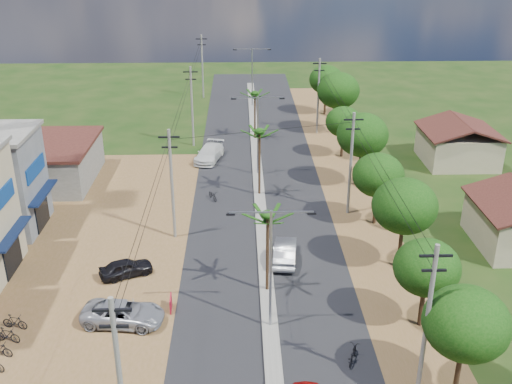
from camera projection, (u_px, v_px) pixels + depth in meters
ground at (270, 327)px, 36.98m from camera, size 160.00×160.00×0.00m
road at (261, 219)px, 50.69m from camera, size 12.00×110.00×0.04m
median at (260, 203)px, 53.40m from camera, size 1.00×90.00×0.18m
dirt_lot_west at (61, 264)px, 43.90m from camera, size 18.00×46.00×0.04m
dirt_shoulder_east at (361, 218)px, 50.90m from camera, size 5.00×90.00×0.03m
low_shed at (40, 162)px, 57.60m from camera, size 10.40×10.40×3.95m
house_east_far at (459, 140)px, 62.15m from camera, size 7.60×7.50×4.60m
tree_east_a at (466, 323)px, 29.92m from camera, size 4.40×4.40×6.37m
tree_east_b at (427, 268)px, 35.55m from camera, size 4.00×4.00×5.83m
tree_east_c at (405, 206)px, 41.66m from camera, size 4.60×4.60×6.83m
tree_east_d at (378, 175)px, 48.26m from camera, size 4.20×4.20×6.13m
tree_east_e at (362, 135)px, 55.28m from camera, size 4.80×4.80×7.14m
tree_east_f at (343, 122)px, 63.07m from camera, size 3.80×3.80×5.52m
tree_east_g at (338, 90)px, 69.86m from camera, size 5.00×5.00×7.38m
tree_east_h at (326, 80)px, 77.41m from camera, size 4.40×4.40×6.52m
palm_median_near at (268, 218)px, 38.40m from camera, size 2.00×2.00×6.15m
palm_median_mid at (260, 134)px, 52.88m from camera, size 2.00×2.00×6.55m
palm_median_far at (255, 95)px, 67.77m from camera, size 2.00×2.00×5.85m
streetlight_near at (271, 260)px, 35.04m from camera, size 5.10×0.18×8.00m
streetlight_mid at (258, 129)px, 57.90m from camera, size 5.10×0.18×8.00m
streetlight_far at (252, 72)px, 80.77m from camera, size 5.10×0.18×8.00m
utility_pole_w_a at (120, 381)px, 25.73m from camera, size 1.60×0.24×9.00m
utility_pole_w_b at (172, 182)px, 45.85m from camera, size 1.60×0.24×9.00m
utility_pole_w_c at (192, 105)px, 65.97m from camera, size 1.60×0.24×9.00m
utility_pole_w_d at (202, 65)px, 85.17m from camera, size 1.60×0.24×9.00m
utility_pole_e_a at (427, 320)px, 29.76m from camera, size 1.60×0.24×9.00m
utility_pole_e_b at (351, 162)px, 49.88m from camera, size 1.60×0.24×9.00m
utility_pole_e_c at (318, 95)px, 69.99m from camera, size 1.60×0.24×9.00m
car_silver_mid at (285, 252)px, 44.06m from camera, size 2.10×4.69×1.49m
car_white_far at (209, 153)px, 63.23m from camera, size 3.41×5.73×1.56m
car_parked_silver at (123, 314)px, 37.04m from camera, size 5.36×2.97×1.42m
car_parked_dark at (126, 268)px, 42.16m from camera, size 4.00×2.89×1.27m
moto_rider_east at (353, 355)px, 33.90m from camera, size 1.19×1.82×0.91m
moto_rider_west_a at (213, 195)px, 54.13m from camera, size 1.24×1.78×0.89m
moto_rider_west_b at (215, 150)px, 65.09m from camera, size 0.77×1.71×0.99m
roadside_sign at (171, 304)px, 38.45m from camera, size 0.13×1.19×0.99m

